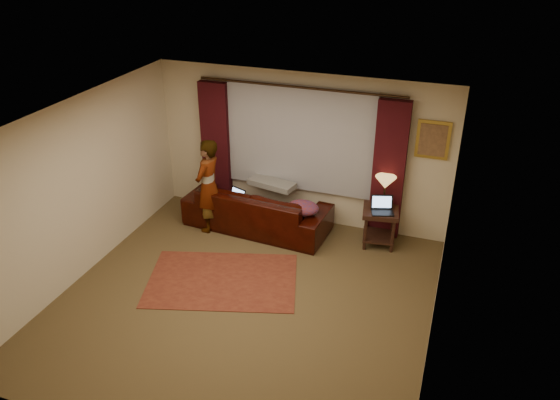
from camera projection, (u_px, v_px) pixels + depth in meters
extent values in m
cube|color=brown|center=(245.00, 300.00, 7.59)|extent=(5.00, 5.00, 0.01)
cube|color=silver|center=(238.00, 122.00, 6.38)|extent=(5.00, 5.00, 0.02)
cube|color=beige|center=(300.00, 149.00, 9.08)|extent=(5.00, 0.02, 2.60)
cube|color=beige|center=(132.00, 348.00, 4.89)|extent=(5.00, 0.02, 2.60)
cube|color=beige|center=(79.00, 190.00, 7.72)|extent=(0.02, 5.00, 2.60)
cube|color=beige|center=(442.00, 254.00, 6.24)|extent=(0.02, 5.00, 2.60)
cube|color=#A2A2AA|center=(299.00, 139.00, 8.93)|extent=(2.50, 0.05, 1.80)
cube|color=#350A0F|center=(216.00, 147.00, 9.48)|extent=(0.50, 0.14, 2.30)
cube|color=#350A0F|center=(389.00, 171.00, 8.60)|extent=(0.50, 0.14, 2.30)
cylinder|color=#312012|center=(299.00, 87.00, 8.49)|extent=(0.04, 0.04, 3.40)
cube|color=#B79439|center=(433.00, 140.00, 8.22)|extent=(0.50, 0.04, 0.60)
imported|color=black|center=(257.00, 201.00, 9.15)|extent=(2.51, 1.24, 0.98)
cube|color=gray|center=(272.00, 169.00, 9.12)|extent=(0.85, 0.48, 0.09)
ellipsoid|color=#5F293D|center=(303.00, 208.00, 8.71)|extent=(0.60, 0.52, 0.22)
cube|color=maroon|center=(222.00, 280.00, 8.00)|extent=(2.47, 1.99, 0.01)
cube|color=black|center=(379.00, 227.00, 8.75)|extent=(0.64, 0.64, 0.64)
imported|color=gray|center=(208.00, 186.00, 8.96)|extent=(0.51, 0.51, 1.61)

